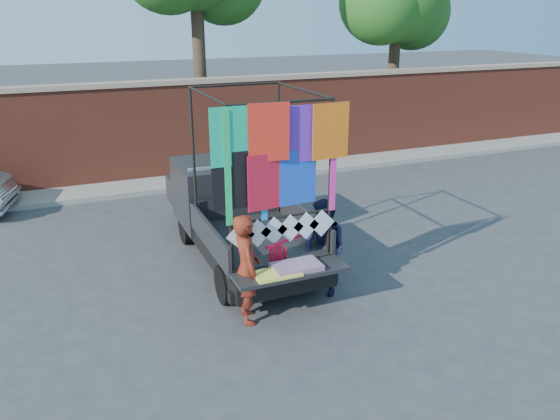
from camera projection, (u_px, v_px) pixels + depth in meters
name	position (u px, v px, depth m)	size (l,w,h in m)	color
ground	(278.00, 289.00, 8.92)	(90.00, 90.00, 0.00)	#38383A
brick_wall	(178.00, 129.00, 14.53)	(30.00, 0.45, 2.61)	brown
curb	(187.00, 181.00, 14.36)	(30.00, 1.20, 0.12)	gray
pickup_truck	(231.00, 208.00, 10.22)	(1.99, 5.00, 3.15)	black
woman	(247.00, 269.00, 7.77)	(0.60, 0.39, 1.64)	maroon
man	(324.00, 248.00, 8.55)	(0.76, 0.59, 1.56)	#171535
streamer_bundle	(282.00, 252.00, 8.08)	(0.80, 0.34, 0.58)	red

